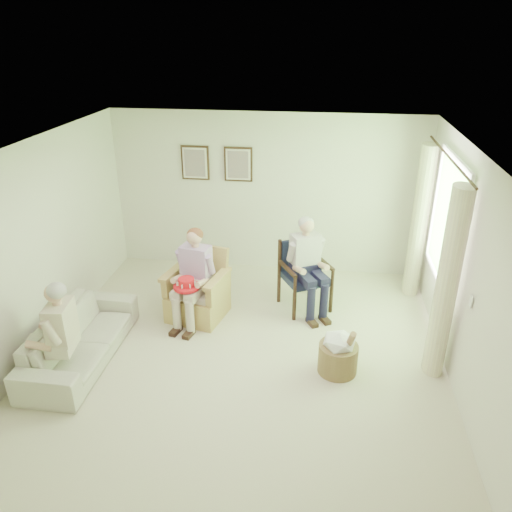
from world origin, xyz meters
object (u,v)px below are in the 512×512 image
(sofa, at_px, (80,339))
(person_wicker, at_px, (194,271))
(person_dark, at_px, (306,259))
(person_sofa, at_px, (56,330))
(wood_armchair, at_px, (306,271))
(red_hat, at_px, (186,284))
(wicker_armchair, at_px, (198,296))
(hatbox, at_px, (338,352))

(sofa, relative_size, person_wicker, 1.48)
(person_dark, height_order, person_sofa, person_dark)
(person_wicker, bearing_deg, wood_armchair, 36.28)
(wood_armchair, height_order, sofa, wood_armchair)
(person_sofa, xyz_separation_m, red_hat, (1.13, 1.32, -0.04))
(person_sofa, bearing_deg, wicker_armchair, 136.50)
(wicker_armchair, height_order, sofa, wicker_armchair)
(wood_armchair, bearing_deg, person_sofa, -169.87)
(wood_armchair, height_order, person_sofa, person_sofa)
(hatbox, bearing_deg, person_wicker, 155.39)
(red_hat, bearing_deg, person_wicker, 74.25)
(wicker_armchair, bearing_deg, wood_armchair, 31.97)
(hatbox, bearing_deg, wicker_armchair, 152.35)
(person_sofa, height_order, red_hat, person_sofa)
(person_wicker, bearing_deg, person_dark, 30.82)
(person_wicker, bearing_deg, sofa, -125.23)
(wicker_armchair, relative_size, red_hat, 2.78)
(person_wicker, distance_m, red_hat, 0.23)
(red_hat, height_order, hatbox, red_hat)
(wicker_armchair, distance_m, red_hat, 0.49)
(wicker_armchair, bearing_deg, person_sofa, -113.06)
(person_wicker, bearing_deg, hatbox, -11.93)
(sofa, bearing_deg, wood_armchair, -57.21)
(sofa, distance_m, person_dark, 3.14)
(sofa, distance_m, person_wicker, 1.67)
(person_wicker, bearing_deg, wicker_armchair, 102.68)
(sofa, xyz_separation_m, person_dark, (2.67, 1.56, 0.52))
(wood_armchair, relative_size, sofa, 0.50)
(red_hat, bearing_deg, hatbox, -19.01)
(person_wicker, relative_size, person_sofa, 1.06)
(hatbox, bearing_deg, person_dark, 108.91)
(red_hat, distance_m, hatbox, 2.17)
(wood_armchair, relative_size, person_sofa, 0.79)
(wicker_armchair, relative_size, person_sofa, 0.78)
(sofa, bearing_deg, hatbox, -86.81)
(person_dark, distance_m, person_sofa, 3.34)
(sofa, xyz_separation_m, person_wicker, (1.19, 1.07, 0.48))
(sofa, xyz_separation_m, person_sofa, (0.00, -0.45, 0.41))
(person_dark, bearing_deg, person_wicker, 169.18)
(wicker_armchair, xyz_separation_m, wood_armchair, (1.48, 0.52, 0.23))
(wood_armchair, height_order, hatbox, wood_armchair)
(wood_armchair, bearing_deg, red_hat, 179.95)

